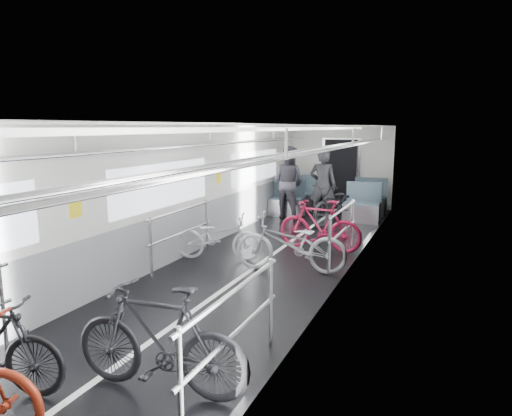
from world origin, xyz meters
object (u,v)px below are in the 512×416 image
(person_seated, at_px, (288,182))
(person_standing, at_px, (323,186))
(bike_right_mid, at_px, (291,244))
(bike_aisle, at_px, (335,204))
(bike_left_far, at_px, (218,237))
(bike_right_far, at_px, (320,225))
(bike_right_near, at_px, (160,339))

(person_seated, bearing_deg, person_standing, 178.93)
(bike_right_mid, bearing_deg, person_seated, -170.86)
(bike_aisle, bearing_deg, person_standing, 179.05)
(bike_left_far, relative_size, bike_aisle, 0.83)
(bike_left_far, relative_size, person_standing, 0.87)
(person_standing, height_order, person_seated, person_seated)
(bike_right_mid, relative_size, bike_right_far, 1.10)
(bike_left_far, bearing_deg, bike_right_far, -63.49)
(person_standing, bearing_deg, bike_aisle, 162.08)
(bike_right_mid, distance_m, bike_aisle, 4.02)
(bike_aisle, bearing_deg, person_seated, -177.34)
(bike_right_far, height_order, person_seated, person_seated)
(person_standing, distance_m, person_seated, 1.01)
(bike_right_far, xyz_separation_m, person_seated, (-1.62, 2.82, 0.44))
(bike_left_far, distance_m, bike_right_far, 2.01)
(person_standing, bearing_deg, bike_right_mid, 96.03)
(bike_aisle, bearing_deg, bike_right_near, -72.80)
(bike_right_far, xyz_separation_m, person_standing, (-0.64, 2.62, 0.42))
(bike_right_near, bearing_deg, bike_right_mid, 175.44)
(bike_left_far, height_order, bike_right_far, bike_right_far)
(bike_right_far, bearing_deg, bike_left_far, -44.71)
(bike_aisle, bearing_deg, bike_left_far, -92.30)
(bike_right_far, height_order, bike_aisle, bike_aisle)
(bike_right_near, xyz_separation_m, person_standing, (-0.59, 7.87, 0.41))
(bike_right_far, bearing_deg, person_standing, -161.99)
(bike_aisle, xyz_separation_m, person_seated, (-1.33, 0.30, 0.44))
(bike_right_mid, relative_size, person_seated, 0.97)
(person_standing, bearing_deg, person_seated, -13.03)
(bike_right_near, relative_size, bike_right_far, 1.03)
(bike_right_mid, bearing_deg, bike_right_far, 166.19)
(bike_right_mid, distance_m, person_seated, 4.60)
(bike_right_near, distance_m, bike_aisle, 7.78)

